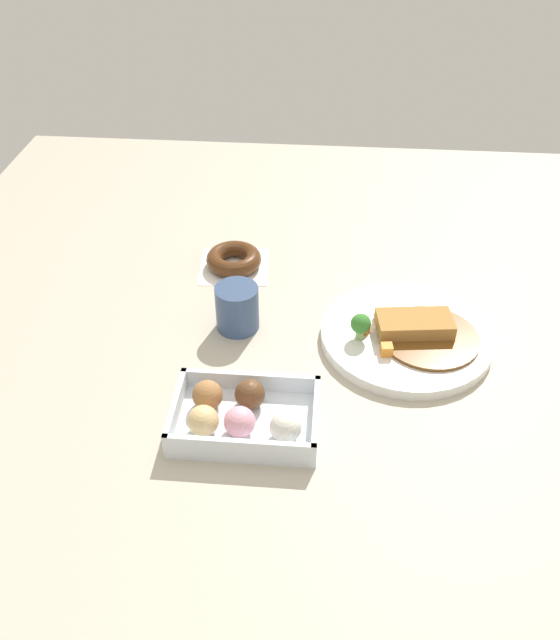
% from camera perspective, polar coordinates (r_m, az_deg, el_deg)
% --- Properties ---
extents(ground_plane, '(1.60, 1.60, 0.00)m').
position_cam_1_polar(ground_plane, '(1.09, 4.58, -2.68)').
color(ground_plane, '#B2A893').
extents(curry_plate, '(0.28, 0.28, 0.06)m').
position_cam_1_polar(curry_plate, '(1.12, 10.75, -1.24)').
color(curry_plate, white).
rests_on(curry_plate, ground_plane).
extents(donut_box, '(0.21, 0.14, 0.06)m').
position_cam_1_polar(donut_box, '(0.96, -3.27, -8.11)').
color(donut_box, silver).
rests_on(donut_box, ground_plane).
extents(chocolate_ring_donut, '(0.14, 0.14, 0.03)m').
position_cam_1_polar(chocolate_ring_donut, '(1.28, -3.93, 5.13)').
color(chocolate_ring_donut, white).
rests_on(chocolate_ring_donut, ground_plane).
extents(coffee_mug, '(0.07, 0.07, 0.08)m').
position_cam_1_polar(coffee_mug, '(1.12, -3.64, 1.05)').
color(coffee_mug, '#33476B').
rests_on(coffee_mug, ground_plane).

